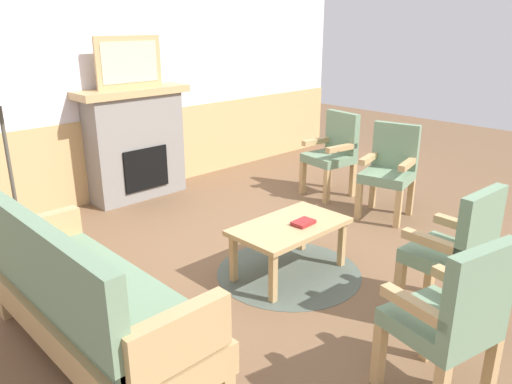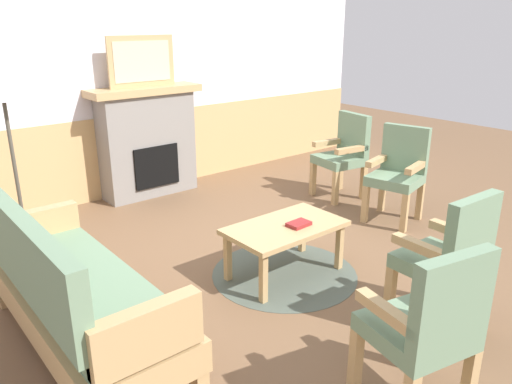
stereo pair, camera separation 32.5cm
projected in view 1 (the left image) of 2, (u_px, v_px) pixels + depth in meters
The scene contains 12 objects.
ground_plane at pixel (284, 260), 4.39m from camera, with size 14.00×14.00×0.00m, color brown.
wall_back at pixel (120, 83), 5.72m from camera, with size 7.20×0.14×2.70m.
fireplace at pixel (136, 143), 5.77m from camera, with size 1.30×0.44×1.28m.
framed_picture at pixel (129, 62), 5.47m from camera, with size 0.80×0.04×0.56m.
couch at pixel (90, 300), 3.03m from camera, with size 0.70×1.80×0.98m.
coffee_table at pixel (290, 230), 4.05m from camera, with size 0.96×0.56×0.44m.
round_rug at pixel (289, 272), 4.18m from camera, with size 1.20×1.20×0.01m, color #4C564C.
book_on_table at pixel (303, 223), 4.03m from camera, with size 0.18×0.13×0.03m, color maroon.
armchair_near_fireplace at pixel (333, 150), 5.90m from camera, with size 0.55×0.55×0.98m.
armchair_by_window_left at pixel (390, 167), 5.24m from camera, with size 0.58×0.58×0.98m.
armchair_front_left at pixel (457, 248), 3.38m from camera, with size 0.51×0.51×0.98m.
armchair_front_center at pixel (452, 315), 2.62m from camera, with size 0.57×0.57×0.98m.
Camera 1 is at (-2.92, -2.67, 2.01)m, focal length 35.08 mm.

